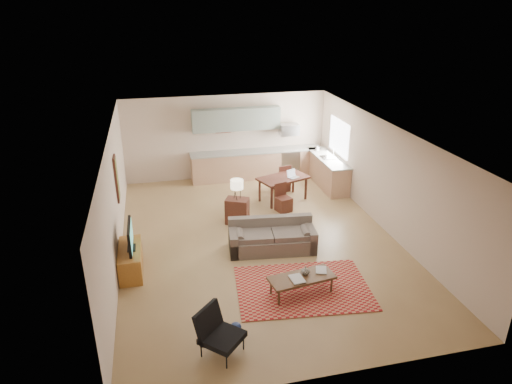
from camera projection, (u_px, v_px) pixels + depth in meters
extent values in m
plane|color=#97774B|center=(259.00, 240.00, 11.14)|extent=(9.00, 9.00, 0.00)
plane|color=white|center=(259.00, 133.00, 10.09)|extent=(9.00, 9.00, 0.00)
plane|color=beige|center=(226.00, 137.00, 14.66)|extent=(6.50, 0.00, 6.50)
plane|color=beige|center=(331.00, 305.00, 6.58)|extent=(6.50, 0.00, 6.50)
plane|color=beige|center=(114.00, 202.00, 9.94)|extent=(0.00, 9.00, 9.00)
plane|color=beige|center=(386.00, 178.00, 11.29)|extent=(0.00, 9.00, 9.00)
cube|color=#A5A8AD|center=(288.00, 162.00, 15.14)|extent=(0.62, 0.62, 0.90)
cube|color=#A5A8AD|center=(289.00, 129.00, 14.73)|extent=(0.62, 0.40, 0.35)
cube|color=gray|center=(236.00, 119.00, 14.33)|extent=(2.80, 0.34, 0.70)
cube|color=white|center=(339.00, 137.00, 13.90)|extent=(0.02, 1.40, 1.05)
cube|color=maroon|center=(303.00, 288.00, 9.27)|extent=(2.85, 2.13, 0.02)
imported|color=maroon|center=(291.00, 280.00, 8.82)|extent=(0.31, 0.38, 0.03)
imported|color=navy|center=(316.00, 270.00, 9.17)|extent=(0.40, 0.43, 0.02)
imported|color=black|center=(305.00, 270.00, 9.01)|extent=(0.23, 0.23, 0.17)
imported|color=#F7DFC4|center=(317.00, 148.00, 14.67)|extent=(0.12, 0.12, 0.19)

